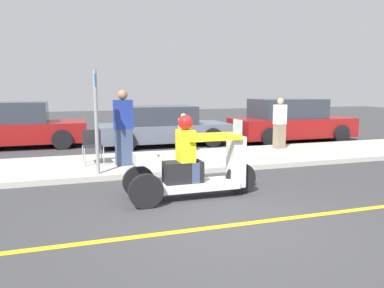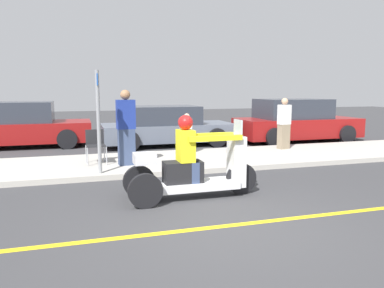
{
  "view_description": "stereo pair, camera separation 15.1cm",
  "coord_description": "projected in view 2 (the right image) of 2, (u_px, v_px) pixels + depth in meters",
  "views": [
    {
      "loc": [
        -2.13,
        -4.66,
        1.92
      ],
      "look_at": [
        -0.11,
        1.46,
        0.97
      ],
      "focal_mm": 35.0,
      "sensor_mm": 36.0,
      "label": 1
    },
    {
      "loc": [
        -1.99,
        -4.71,
        1.92
      ],
      "look_at": [
        -0.11,
        1.46,
        0.97
      ],
      "focal_mm": 35.0,
      "sensor_mm": 36.0,
      "label": 2
    }
  ],
  "objects": [
    {
      "name": "spectator_by_tree",
      "position": [
        284.0,
        124.0,
        11.33
      ],
      "size": [
        0.4,
        0.29,
        1.54
      ],
      "color": "gray",
      "rests_on": "sidewalk_strip"
    },
    {
      "name": "parked_car_lot_center",
      "position": [
        166.0,
        127.0,
        12.88
      ],
      "size": [
        4.46,
        2.07,
        1.35
      ],
      "color": "slate",
      "rests_on": "ground"
    },
    {
      "name": "sidewalk_strip",
      "position": [
        161.0,
        162.0,
        9.65
      ],
      "size": [
        28.0,
        2.8,
        0.12
      ],
      "color": "#B2ADA3",
      "rests_on": "ground"
    },
    {
      "name": "parked_car_lot_right",
      "position": [
        296.0,
        122.0,
        13.82
      ],
      "size": [
        4.5,
        2.07,
        1.57
      ],
      "color": "maroon",
      "rests_on": "ground"
    },
    {
      "name": "ground_plane",
      "position": [
        229.0,
        226.0,
        5.31
      ],
      "size": [
        60.0,
        60.0,
        0.0
      ],
      "primitive_type": "plane",
      "color": "#38383A"
    },
    {
      "name": "spectator_near_curb",
      "position": [
        187.0,
        134.0,
        10.5
      ],
      "size": [
        0.27,
        0.17,
        1.13
      ],
      "color": "#515156",
      "rests_on": "sidewalk_strip"
    },
    {
      "name": "folding_chair_set_back",
      "position": [
        95.0,
        143.0,
        9.13
      ],
      "size": [
        0.49,
        0.49,
        0.82
      ],
      "color": "#A5A8AD",
      "rests_on": "sidewalk_strip"
    },
    {
      "name": "lane_stripe",
      "position": [
        222.0,
        226.0,
        5.27
      ],
      "size": [
        24.0,
        0.12,
        0.01
      ],
      "color": "gold",
      "rests_on": "ground"
    },
    {
      "name": "motorcycle_trike",
      "position": [
        193.0,
        169.0,
        6.59
      ],
      "size": [
        2.41,
        0.76,
        1.48
      ],
      "color": "black",
      "rests_on": "ground"
    },
    {
      "name": "street_sign",
      "position": [
        98.0,
        118.0,
        7.92
      ],
      "size": [
        0.08,
        0.36,
        2.2
      ],
      "color": "gray",
      "rests_on": "sidewalk_strip"
    },
    {
      "name": "parked_car_lot_far",
      "position": [
        20.0,
        126.0,
        12.5
      ],
      "size": [
        4.42,
        2.08,
        1.51
      ],
      "color": "maroon",
      "rests_on": "ground"
    },
    {
      "name": "spectator_mid_group",
      "position": [
        126.0,
        129.0,
        8.88
      ],
      "size": [
        0.44,
        0.28,
        1.79
      ],
      "color": "#38476B",
      "rests_on": "sidewalk_strip"
    }
  ]
}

